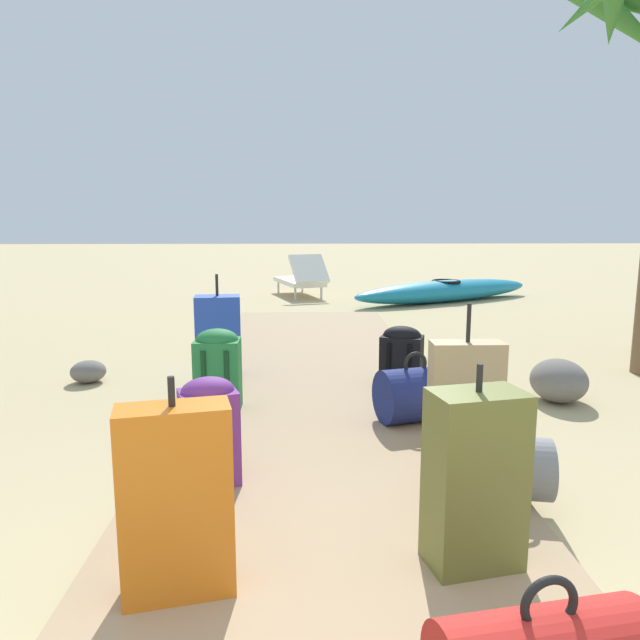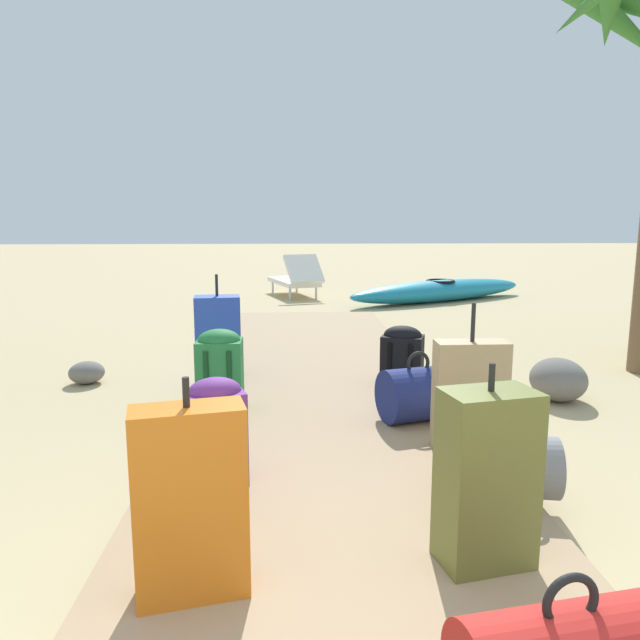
% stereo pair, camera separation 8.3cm
% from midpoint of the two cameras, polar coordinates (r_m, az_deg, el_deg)
% --- Properties ---
extents(ground_plane, '(60.00, 60.00, 0.00)m').
position_cam_midpoint_polar(ground_plane, '(4.00, 0.50, -10.58)').
color(ground_plane, tan).
extents(boardwalk, '(1.91, 7.56, 0.08)m').
position_cam_midpoint_polar(boardwalk, '(4.70, 0.13, -6.92)').
color(boardwalk, tan).
rests_on(boardwalk, ground).
extents(backpack_black, '(0.37, 0.31, 0.49)m').
position_cam_midpoint_polar(backpack_black, '(4.67, 8.41, -3.39)').
color(backpack_black, black).
rests_on(backpack_black, boardwalk).
extents(backpack_green, '(0.31, 0.27, 0.57)m').
position_cam_midpoint_polar(backpack_green, '(4.12, -9.29, -4.57)').
color(backpack_green, '#237538').
rests_on(backpack_green, boardwalk).
extents(duffel_bag_grey, '(0.51, 0.37, 0.41)m').
position_cam_midpoint_polar(duffel_bag_grey, '(3.02, 17.80, -13.33)').
color(duffel_bag_grey, slate).
rests_on(duffel_bag_grey, boardwalk).
extents(backpack_purple, '(0.33, 0.29, 0.54)m').
position_cam_midpoint_polar(backpack_purple, '(3.01, -9.90, -10.26)').
color(backpack_purple, '#6B2D84').
rests_on(backpack_purple, boardwalk).
extents(suitcase_tan, '(0.41, 0.17, 0.85)m').
position_cam_midpoint_polar(suitcase_tan, '(3.47, 14.57, -7.17)').
color(suitcase_tan, tan).
rests_on(suitcase_tan, boardwalk).
extents(suitcase_blue, '(0.40, 0.27, 0.86)m').
position_cam_midpoint_polar(suitcase_blue, '(5.01, -9.34, -1.52)').
color(suitcase_blue, '#2847B7').
rests_on(suitcase_blue, boardwalk).
extents(duffel_bag_navy, '(0.53, 0.46, 0.47)m').
position_cam_midpoint_polar(duffel_bag_navy, '(3.93, 9.73, -7.11)').
color(duffel_bag_navy, navy).
rests_on(duffel_bag_navy, boardwalk).
extents(suitcase_orange, '(0.41, 0.25, 0.79)m').
position_cam_midpoint_polar(suitcase_orange, '(2.18, -12.63, -16.74)').
color(suitcase_orange, orange).
rests_on(suitcase_orange, boardwalk).
extents(suitcase_olive, '(0.38, 0.29, 0.79)m').
position_cam_midpoint_polar(suitcase_olive, '(2.38, 15.74, -14.61)').
color(suitcase_olive, olive).
rests_on(suitcase_olive, boardwalk).
extents(lounge_chair, '(1.04, 1.66, 0.78)m').
position_cam_midpoint_polar(lounge_chair, '(10.65, -1.59, 4.03)').
color(lounge_chair, white).
rests_on(lounge_chair, ground).
extents(kayak, '(3.58, 2.34, 0.37)m').
position_cam_midpoint_polar(kayak, '(10.27, 12.29, 2.78)').
color(kayak, teal).
rests_on(kayak, ground).
extents(rock_right_far, '(0.49, 0.55, 0.33)m').
position_cam_midpoint_polar(rock_right_far, '(4.92, 22.54, -5.43)').
color(rock_right_far, slate).
rests_on(rock_right_far, ground).
extents(rock_left_mid, '(0.39, 0.39, 0.19)m').
position_cam_midpoint_polar(rock_left_mid, '(5.44, -21.10, -4.67)').
color(rock_left_mid, slate).
rests_on(rock_left_mid, ground).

